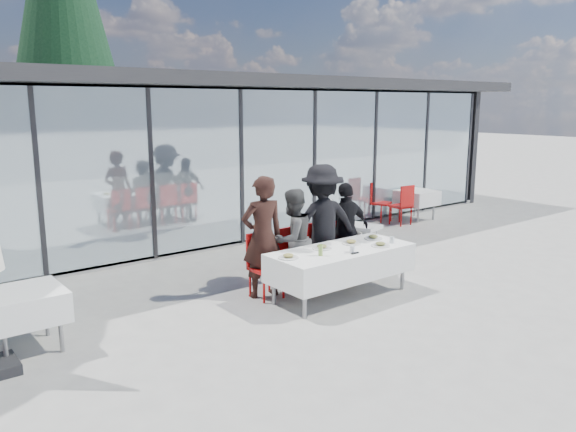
# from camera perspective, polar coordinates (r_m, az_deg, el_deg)

# --- Properties ---
(ground) EXTENTS (90.00, 90.00, 0.00)m
(ground) POSITION_cam_1_polar(r_m,az_deg,el_deg) (8.07, 5.17, -9.58)
(ground) COLOR #9C9A94
(ground) RESTS_ON ground
(pavilion) EXTENTS (14.80, 8.80, 3.44)m
(pavilion) POSITION_cam_1_polar(r_m,az_deg,el_deg) (15.44, -10.33, 8.46)
(pavilion) COLOR gray
(pavilion) RESTS_ON ground
(dining_table) EXTENTS (2.26, 0.96, 0.75)m
(dining_table) POSITION_cam_1_polar(r_m,az_deg,el_deg) (8.49, 5.42, -4.71)
(dining_table) COLOR white
(dining_table) RESTS_ON ground
(diner_a) EXTENTS (0.78, 0.78, 1.84)m
(diner_a) POSITION_cam_1_polar(r_m,az_deg,el_deg) (8.40, -2.60, -2.14)
(diner_a) COLOR #311A15
(diner_a) RESTS_ON ground
(diner_chair_a) EXTENTS (0.44, 0.44, 0.97)m
(diner_chair_a) POSITION_cam_1_polar(r_m,az_deg,el_deg) (8.49, -2.55, -4.67)
(diner_chair_a) COLOR #B90C0C
(diner_chair_a) RESTS_ON ground
(diner_b) EXTENTS (0.87, 0.87, 1.59)m
(diner_b) POSITION_cam_1_polar(r_m,az_deg,el_deg) (8.76, 0.45, -2.40)
(diner_b) COLOR #4B4B4B
(diner_b) RESTS_ON ground
(diner_chair_b) EXTENTS (0.44, 0.44, 0.97)m
(diner_chair_b) POSITION_cam_1_polar(r_m,az_deg,el_deg) (8.82, 0.48, -4.04)
(diner_chair_b) COLOR #B90C0C
(diner_chair_b) RESTS_ON ground
(diner_c) EXTENTS (1.56, 1.56, 1.93)m
(diner_c) POSITION_cam_1_polar(r_m,az_deg,el_deg) (9.10, 3.46, -0.79)
(diner_c) COLOR black
(diner_c) RESTS_ON ground
(diner_chair_c) EXTENTS (0.44, 0.44, 0.97)m
(diner_chair_c) POSITION_cam_1_polar(r_m,az_deg,el_deg) (9.20, 3.46, -3.41)
(diner_chair_c) COLOR #B90C0C
(diner_chair_c) RESTS_ON ground
(diner_d) EXTENTS (1.00, 1.00, 1.59)m
(diner_d) POSITION_cam_1_polar(r_m,az_deg,el_deg) (9.50, 5.91, -1.37)
(diner_d) COLOR black
(diner_d) RESTS_ON ground
(diner_chair_d) EXTENTS (0.44, 0.44, 0.97)m
(diner_chair_d) POSITION_cam_1_polar(r_m,az_deg,el_deg) (9.56, 5.91, -2.88)
(diner_chair_d) COLOR #B90C0C
(diner_chair_d) RESTS_ON ground
(plate_a) EXTENTS (0.29, 0.29, 0.07)m
(plate_a) POSITION_cam_1_polar(r_m,az_deg,el_deg) (7.88, 0.03, -4.14)
(plate_a) COLOR silver
(plate_a) RESTS_ON dining_table
(plate_b) EXTENTS (0.29, 0.29, 0.07)m
(plate_b) POSITION_cam_1_polar(r_m,az_deg,el_deg) (8.39, 3.46, -3.19)
(plate_b) COLOR silver
(plate_b) RESTS_ON dining_table
(plate_c) EXTENTS (0.29, 0.29, 0.07)m
(plate_c) POSITION_cam_1_polar(r_m,az_deg,el_deg) (8.73, 6.45, -2.68)
(plate_c) COLOR silver
(plate_c) RESTS_ON dining_table
(plate_d) EXTENTS (0.29, 0.29, 0.07)m
(plate_d) POSITION_cam_1_polar(r_m,az_deg,el_deg) (9.09, 8.65, -2.17)
(plate_d) COLOR silver
(plate_d) RESTS_ON dining_table
(plate_extra) EXTENTS (0.29, 0.29, 0.07)m
(plate_extra) POSITION_cam_1_polar(r_m,az_deg,el_deg) (8.65, 9.37, -2.89)
(plate_extra) COLOR silver
(plate_extra) RESTS_ON dining_table
(juice_bottle) EXTENTS (0.06, 0.06, 0.17)m
(juice_bottle) POSITION_cam_1_polar(r_m,az_deg,el_deg) (8.01, 3.33, -3.47)
(juice_bottle) COLOR #86AF49
(juice_bottle) RESTS_ON dining_table
(drinking_glasses) EXTENTS (0.98, 0.13, 0.10)m
(drinking_glasses) POSITION_cam_1_polar(r_m,az_deg,el_deg) (8.43, 7.93, -3.03)
(drinking_glasses) COLOR silver
(drinking_glasses) RESTS_ON dining_table
(folded_eyeglasses) EXTENTS (0.14, 0.03, 0.01)m
(folded_eyeglasses) POSITION_cam_1_polar(r_m,az_deg,el_deg) (8.18, 6.82, -3.77)
(folded_eyeglasses) COLOR black
(folded_eyeglasses) RESTS_ON dining_table
(spare_table_left) EXTENTS (0.86, 0.86, 0.74)m
(spare_table_left) POSITION_cam_1_polar(r_m,az_deg,el_deg) (7.34, -25.19, -8.24)
(spare_table_left) COLOR white
(spare_table_left) RESTS_ON ground
(spare_table_right) EXTENTS (0.86, 0.86, 0.74)m
(spare_table_right) POSITION_cam_1_polar(r_m,az_deg,el_deg) (14.46, 12.96, 1.82)
(spare_table_right) COLOR white
(spare_table_right) RESTS_ON ground
(spare_chair_a) EXTENTS (0.59, 0.59, 0.97)m
(spare_chair_a) POSITION_cam_1_polar(r_m,az_deg,el_deg) (14.12, 9.09, 1.67)
(spare_chair_a) COLOR #B90C0C
(spare_chair_a) RESTS_ON ground
(spare_chair_b) EXTENTS (0.47, 0.47, 0.97)m
(spare_chair_b) POSITION_cam_1_polar(r_m,az_deg,el_deg) (13.70, 11.66, 1.28)
(spare_chair_b) COLOR #B90C0C
(spare_chair_b) RESTS_ON ground
(lounger) EXTENTS (0.93, 1.44, 0.72)m
(lounger) POSITION_cam_1_polar(r_m,az_deg,el_deg) (12.82, 5.84, -0.49)
(lounger) COLOR white
(lounger) RESTS_ON ground
(conifer_tree) EXTENTS (4.00, 4.00, 10.50)m
(conifer_tree) POSITION_cam_1_polar(r_m,az_deg,el_deg) (19.58, -21.99, 19.71)
(conifer_tree) COLOR #382316
(conifer_tree) RESTS_ON ground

